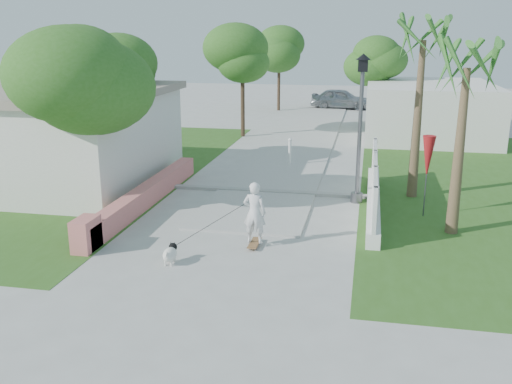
% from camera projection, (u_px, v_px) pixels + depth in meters
% --- Properties ---
extents(ground, '(90.00, 90.00, 0.00)m').
position_uv_depth(ground, '(219.00, 264.00, 12.81)').
color(ground, '#B7B7B2').
rests_on(ground, ground).
extents(path_strip, '(3.20, 36.00, 0.06)m').
position_uv_depth(path_strip, '(311.00, 125.00, 31.68)').
color(path_strip, '#B7B7B2').
rests_on(path_strip, ground).
extents(curb, '(6.50, 0.25, 0.10)m').
position_uv_depth(curb, '(266.00, 191.00, 18.46)').
color(curb, '#999993').
rests_on(curb, ground).
extents(grass_left, '(8.00, 20.00, 0.01)m').
position_uv_depth(grass_left, '(95.00, 169.00, 21.68)').
color(grass_left, '#335C1D').
rests_on(grass_left, ground).
extents(grass_right, '(8.00, 20.00, 0.01)m').
position_uv_depth(grass_right, '(483.00, 188.00, 19.05)').
color(grass_right, '#335C1D').
rests_on(grass_right, ground).
extents(pink_wall, '(0.45, 8.20, 0.80)m').
position_uv_depth(pink_wall, '(141.00, 199.00, 16.70)').
color(pink_wall, '#DD7173').
rests_on(pink_wall, ground).
extents(house_left, '(8.40, 7.40, 3.23)m').
position_uv_depth(house_left, '(37.00, 135.00, 19.54)').
color(house_left, silver).
rests_on(house_left, ground).
extents(lattice_fence, '(0.35, 7.00, 1.50)m').
position_uv_depth(lattice_fence, '(374.00, 190.00, 16.75)').
color(lattice_fence, white).
rests_on(lattice_fence, ground).
extents(building_right, '(6.00, 8.00, 2.60)m').
position_uv_depth(building_right, '(428.00, 110.00, 28.32)').
color(building_right, silver).
rests_on(building_right, ground).
extents(street_lamp, '(0.44, 0.44, 4.44)m').
position_uv_depth(street_lamp, '(360.00, 124.00, 16.80)').
color(street_lamp, '#59595E').
rests_on(street_lamp, ground).
extents(bollard, '(0.14, 0.14, 1.09)m').
position_uv_depth(bollard, '(290.00, 151.00, 22.06)').
color(bollard, white).
rests_on(bollard, ground).
extents(patio_umbrella, '(0.36, 0.36, 2.30)m').
position_uv_depth(patio_umbrella, '(428.00, 158.00, 15.70)').
color(patio_umbrella, '#59595E').
rests_on(patio_umbrella, ground).
extents(tree_left_near, '(3.60, 3.60, 5.28)m').
position_uv_depth(tree_left_near, '(84.00, 78.00, 15.44)').
color(tree_left_near, '#4C3826').
rests_on(tree_left_near, ground).
extents(tree_left_mid, '(3.20, 3.20, 4.85)m').
position_uv_depth(tree_left_mid, '(132.00, 75.00, 20.90)').
color(tree_left_mid, '#4C3826').
rests_on(tree_left_mid, ground).
extents(tree_path_left, '(3.40, 3.40, 5.23)m').
position_uv_depth(tree_path_left, '(243.00, 58.00, 27.42)').
color(tree_path_left, '#4C3826').
rests_on(tree_path_left, ground).
extents(tree_path_right, '(3.00, 3.00, 4.79)m').
position_uv_depth(tree_path_right, '(374.00, 62.00, 30.12)').
color(tree_path_right, '#4C3826').
rests_on(tree_path_right, ground).
extents(tree_path_far, '(3.20, 3.20, 5.17)m').
position_uv_depth(tree_path_far, '(279.00, 51.00, 36.83)').
color(tree_path_far, '#4C3826').
rests_on(tree_path_far, ground).
extents(palm_far, '(1.80, 1.80, 5.30)m').
position_uv_depth(palm_far, '(423.00, 51.00, 16.87)').
color(palm_far, brown).
rests_on(palm_far, ground).
extents(palm_near, '(1.80, 1.80, 4.70)m').
position_uv_depth(palm_near, '(466.00, 78.00, 13.74)').
color(palm_near, brown).
rests_on(palm_near, ground).
extents(skateboarder, '(1.93, 1.63, 1.61)m').
position_uv_depth(skateboarder, '(219.00, 222.00, 13.38)').
color(skateboarder, olive).
rests_on(skateboarder, ground).
extents(dog, '(0.29, 0.65, 0.44)m').
position_uv_depth(dog, '(170.00, 253.00, 12.79)').
color(dog, white).
rests_on(dog, ground).
extents(parked_car, '(4.07, 1.87, 1.35)m').
position_uv_depth(parked_car, '(341.00, 99.00, 38.52)').
color(parked_car, '#ACAEB4').
rests_on(parked_car, ground).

